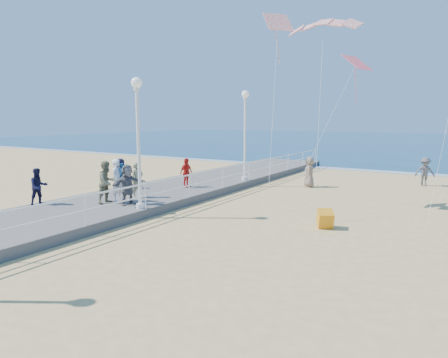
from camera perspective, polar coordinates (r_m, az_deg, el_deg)
The scene contains 21 objects.
ground at distance 14.06m, azimuth 4.44°, elevation -8.32°, with size 160.00×160.00×0.00m, color #D7B770.
ocean at distance 77.32m, azimuth 27.20°, elevation 4.68°, with size 160.00×90.00×0.05m, color navy.
surf_line at distance 33.30m, azimuth 20.85°, elevation 1.07°, with size 160.00×1.20×0.04m, color silver.
boardwalk at distance 18.56m, azimuth -16.65°, elevation -3.85°, with size 5.00×44.00×0.40m, color slate.
railing at distance 16.63m, azimuth -11.17°, elevation -1.38°, with size 0.05×42.00×0.55m.
lamp_post_mid at distance 16.59m, azimuth -12.18°, elevation 6.95°, with size 0.44×0.44×5.32m.
lamp_post_far at distance 23.91m, azimuth 3.03°, elevation 7.59°, with size 0.44×0.44×5.32m.
woman_holding_toddler at distance 18.48m, azimuth -14.94°, elevation -0.20°, with size 0.69×0.45×1.90m, color white.
toddler_held at distance 18.43m, azimuth -14.32°, elevation 0.87°, with size 0.43×0.33×0.88m, color #3896D4.
spectator_1 at distance 18.24m, azimuth -16.38°, elevation -0.42°, with size 0.91×0.71×1.87m, color #7D7956.
spectator_3 at distance 21.68m, azimuth -5.42°, elevation 0.91°, with size 0.93×0.39×1.59m, color red.
spectator_4 at distance 21.92m, azimuth -14.55°, elevation 0.79°, with size 0.79×0.51×1.61m, color #181A36.
spectator_5 at distance 17.69m, azimuth -13.61°, elevation -0.76°, with size 1.63×0.52×1.76m, color #58575D.
spectator_6 at distance 19.18m, azimuth -12.29°, elevation -0.12°, with size 0.61×0.40×1.68m, color #949166.
spectator_7 at distance 18.98m, azimuth -24.97°, elevation -0.97°, with size 0.77×0.60×1.59m, color #181732.
beach_walker_a at distance 27.19m, azimuth 26.77°, elevation 0.93°, with size 1.14×0.66×1.77m, color #4F5054.
beach_walker_c at distance 24.48m, azimuth 12.11°, elevation 0.98°, with size 0.89×0.58×1.82m, color #856E5C.
box_kite at distance 15.56m, azimuth 14.24°, elevation -5.75°, with size 0.55×0.55×0.60m, color #D7560C.
kite_parafoil at distance 18.44m, azimuth 14.05°, elevation 20.90°, with size 3.09×0.90×0.30m, color red, non-canonical shape.
kite_diamond_pink at distance 21.11m, azimuth 18.47°, elevation 15.50°, with size 1.27×1.27×0.02m, color #FF5D68.
kite_diamond_redwhite at distance 19.40m, azimuth 7.72°, elevation 21.36°, with size 1.21×1.21×0.02m, color red.
Camera 1 is at (6.13, -11.97, 4.10)m, focal length 32.00 mm.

